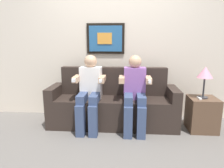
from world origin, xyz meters
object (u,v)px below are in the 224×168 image
Objects in this scene: person_on_left at (90,90)px; person_on_right at (135,91)px; couch at (113,106)px; spare_remote_on_table at (199,98)px; table_lamp at (205,74)px; side_table_right at (202,114)px.

person_on_left and person_on_right have the same top height.
couch is at bearing 153.37° from person_on_right.
person_on_left is 0.67m from person_on_right.
couch is 15.21× the size of spare_remote_on_table.
couch is 0.47m from person_on_right.
person_on_right is 0.93m from spare_remote_on_table.
table_lamp is 3.54× the size of spare_remote_on_table.
couch is 1.44m from table_lamp.
table_lamp reaches higher than couch.
table_lamp reaches higher than spare_remote_on_table.
person_on_left is at bearing -179.96° from person_on_right.
couch is at bearing 26.72° from person_on_left.
couch is at bearing 175.14° from table_lamp.
person_on_left reaches higher than couch.
couch is 1.29m from spare_remote_on_table.
person_on_left is 2.41× the size of table_lamp.
person_on_right is at bearing -176.53° from side_table_right.
person_on_right is (0.33, -0.17, 0.29)m from couch.
person_on_right is at bearing -179.33° from spare_remote_on_table.
spare_remote_on_table is (-0.06, -0.04, -0.35)m from table_lamp.
spare_remote_on_table is at bearing -146.03° from table_lamp.
couch is 1.34m from side_table_right.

